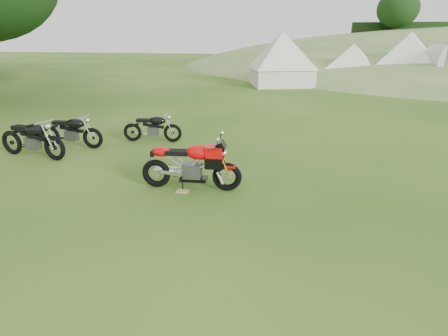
% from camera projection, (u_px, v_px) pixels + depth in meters
% --- Properties ---
extents(ground, '(120.00, 120.00, 0.00)m').
position_uv_depth(ground, '(206.00, 229.00, 6.07)').
color(ground, '#245111').
rests_on(ground, ground).
extents(sport_motorcycle, '(1.99, 0.63, 1.17)m').
position_uv_depth(sport_motorcycle, '(191.00, 161.00, 7.49)').
color(sport_motorcycle, red).
rests_on(sport_motorcycle, ground).
extents(plywood_board, '(0.25, 0.20, 0.02)m').
position_uv_depth(plywood_board, '(182.00, 191.00, 7.52)').
color(plywood_board, tan).
rests_on(plywood_board, ground).
extents(vintage_moto_a, '(2.03, 0.75, 1.05)m').
position_uv_depth(vintage_moto_a, '(31.00, 138.00, 9.48)').
color(vintage_moto_a, black).
rests_on(vintage_moto_a, ground).
extents(vintage_moto_b, '(1.71, 0.59, 0.88)m').
position_uv_depth(vintage_moto_b, '(152.00, 127.00, 10.93)').
color(vintage_moto_b, black).
rests_on(vintage_moto_b, ground).
extents(vintage_moto_c, '(1.83, 0.46, 0.96)m').
position_uv_depth(vintage_moto_c, '(70.00, 131.00, 10.36)').
color(vintage_moto_c, black).
rests_on(vintage_moto_c, ground).
extents(tent_left, '(4.29, 4.29, 2.97)m').
position_uv_depth(tent_left, '(281.00, 61.00, 23.02)').
color(tent_left, silver).
rests_on(tent_left, ground).
extents(tent_mid, '(3.49, 3.49, 2.52)m').
position_uv_depth(tent_mid, '(352.00, 63.00, 24.41)').
color(tent_mid, white).
rests_on(tent_mid, ground).
extents(tent_right, '(4.38, 4.38, 2.96)m').
position_uv_depth(tent_right, '(408.00, 61.00, 23.30)').
color(tent_right, white).
rests_on(tent_right, ground).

